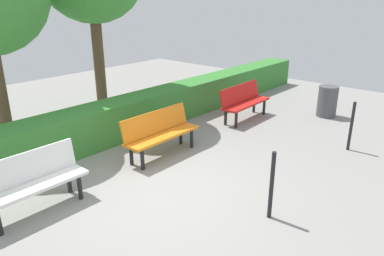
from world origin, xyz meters
The scene contains 8 objects.
ground_plane centered at (0.00, 0.00, 0.00)m, with size 18.12×18.12×0.00m, color gray.
bench_red centered at (-3.97, -0.87, 0.48)m, with size 1.62×0.50×0.86m.
bench_orange centered at (-1.07, -0.87, 0.48)m, with size 1.64×0.47×0.86m.
bench_white centered at (1.48, -0.84, 0.48)m, with size 1.50×0.46×0.86m.
hedge_row centered at (-1.21, -2.21, 0.41)m, with size 14.12×0.72×0.82m, color #387F33.
railing_post_near centered at (-3.72, 1.82, 0.50)m, with size 0.06×0.06×1.00m, color black.
railing_post_mid centered at (-0.57, 1.82, 0.50)m, with size 0.06×0.06×1.00m, color black.
trash_bin centered at (-5.56, 0.62, 0.39)m, with size 0.48×0.48×0.78m, color #4C4C51.
Camera 1 is at (3.47, 3.88, 2.95)m, focal length 34.20 mm.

